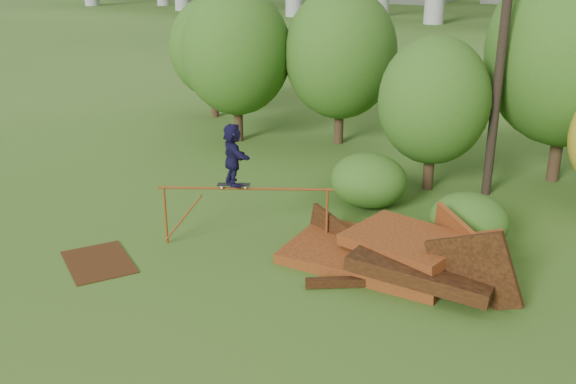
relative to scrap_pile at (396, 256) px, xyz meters
The scene contains 14 objects.
ground 3.13m from the scrap_pile, 126.77° to the right, with size 240.00×240.00×0.00m, color #2D5116.
scrap_pile is the anchor object (origin of this frame).
grind_rail 3.97m from the scrap_pile, behind, with size 3.86×2.23×1.55m.
skateboard 4.33m from the scrap_pile, 168.87° to the right, with size 0.82×0.59×0.08m.
skater 4.62m from the scrap_pile, 168.87° to the right, with size 1.43×0.46×1.55m, color #151235.
flat_plate 7.12m from the scrap_pile, 151.28° to the right, with size 2.01×1.43×0.03m, color #3C210C.
tree_0 12.63m from the scrap_pile, 143.51° to the left, with size 4.22×4.22×5.95m.
tree_1 11.45m from the scrap_pile, 124.64° to the left, with size 4.29×4.29×5.97m.
tree_2 6.48m from the scrap_pile, 103.23° to the left, with size 3.40×3.40×4.80m.
tree_3 9.77m from the scrap_pile, 78.13° to the left, with size 5.19×5.19×7.19m.
tree_6 16.82m from the scrap_pile, 142.71° to the left, with size 3.84×3.84×5.36m.
shrub_left 4.20m from the scrap_pile, 124.09° to the left, with size 2.29×2.11×1.59m, color #1F4412.
shrub_right 2.44m from the scrap_pile, 64.91° to the left, with size 1.99×1.83×1.41m, color #1F4412.
utility_pole 7.97m from the scrap_pile, 86.83° to the left, with size 1.40×0.28×10.23m.
Camera 1 is at (6.89, -10.34, 6.94)m, focal length 40.00 mm.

